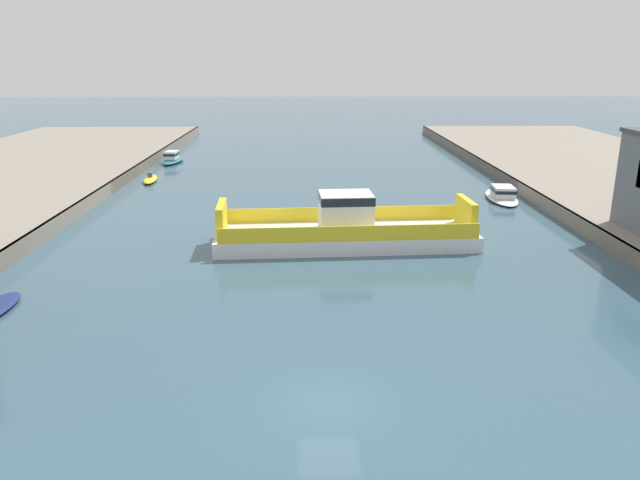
# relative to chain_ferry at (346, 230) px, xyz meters

# --- Properties ---
(ground_plane) EXTENTS (400.00, 400.00, 0.00)m
(ground_plane) POSITION_rel_chain_ferry_xyz_m (-1.99, -21.28, -1.16)
(ground_plane) COLOR #385666
(chain_ferry) EXTENTS (19.19, 6.66, 3.89)m
(chain_ferry) POSITION_rel_chain_ferry_xyz_m (0.00, 0.00, 0.00)
(chain_ferry) COLOR silver
(chain_ferry) RESTS_ON ground
(moored_boat_near_left) EXTENTS (2.63, 6.38, 1.59)m
(moored_boat_near_left) POSITION_rel_chain_ferry_xyz_m (-20.48, 36.80, -0.58)
(moored_boat_near_left) COLOR #237075
(moored_boat_near_left) RESTS_ON ground
(moored_boat_near_right) EXTENTS (3.35, 7.81, 1.42)m
(moored_boat_near_right) POSITION_rel_chain_ferry_xyz_m (16.14, 14.37, -0.63)
(moored_boat_near_right) COLOR white
(moored_boat_near_right) RESTS_ON ground
(moored_boat_far_left) EXTENTS (1.97, 5.15, 1.01)m
(moored_boat_far_left) POSITION_rel_chain_ferry_xyz_m (-20.31, 24.25, -0.89)
(moored_boat_far_left) COLOR yellow
(moored_boat_far_left) RESTS_ON ground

